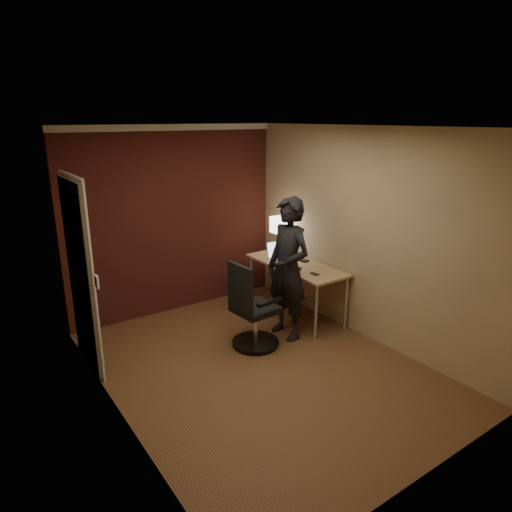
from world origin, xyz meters
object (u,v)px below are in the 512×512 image
at_px(desk, 300,272).
at_px(wallet, 304,261).
at_px(phone, 315,274).
at_px(desk_lamp, 281,225).
at_px(laptop, 279,254).
at_px(mouse, 297,268).
at_px(person, 288,269).
at_px(office_chair, 251,311).

relative_size(desk, wallet, 13.64).
height_order(desk, phone, phone).
distance_m(desk_lamp, laptop, 0.41).
xyz_separation_m(desk_lamp, mouse, (-0.24, -0.66, -0.40)).
height_order(laptop, mouse, laptop).
distance_m(wallet, person, 0.76).
height_order(desk_lamp, laptop, desk_lamp).
relative_size(laptop, phone, 3.05).
height_order(phone, office_chair, office_chair).
bearing_deg(laptop, mouse, -101.22).
bearing_deg(laptop, office_chair, -143.03).
xyz_separation_m(desk, laptop, (-0.11, 0.31, 0.19)).
xyz_separation_m(mouse, wallet, (0.29, 0.20, -0.01)).
bearing_deg(office_chair, laptop, 36.97).
relative_size(phone, office_chair, 0.11).
height_order(mouse, wallet, mouse).
relative_size(mouse, phone, 0.87).
bearing_deg(desk_lamp, desk, -93.34).
relative_size(phone, person, 0.07).
bearing_deg(mouse, office_chair, 175.45).
height_order(desk_lamp, mouse, desk_lamp).
relative_size(desk, mouse, 15.00).
bearing_deg(mouse, phone, -97.62).
height_order(desk_lamp, office_chair, desk_lamp).
distance_m(desk_lamp, phone, 1.03).
height_order(desk_lamp, wallet, desk_lamp).
xyz_separation_m(wallet, office_chair, (-1.15, -0.43, -0.29)).
distance_m(phone, office_chair, 0.96).
relative_size(desk, laptop, 4.28).
relative_size(desk_lamp, laptop, 1.53).
distance_m(desk, mouse, 0.31).
xyz_separation_m(desk, wallet, (0.08, 0.02, 0.14)).
bearing_deg(desk, phone, -108.46).
distance_m(desk_lamp, office_chair, 1.57).
xyz_separation_m(desk, person, (-0.54, -0.41, 0.26)).
relative_size(desk, person, 0.87).
xyz_separation_m(laptop, phone, (-0.04, -0.77, -0.06)).
bearing_deg(phone, wallet, 62.99).
xyz_separation_m(mouse, phone, (0.06, -0.27, -0.01)).
relative_size(desk_lamp, wallet, 4.86).
bearing_deg(wallet, mouse, -144.94).
bearing_deg(wallet, phone, -116.19).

